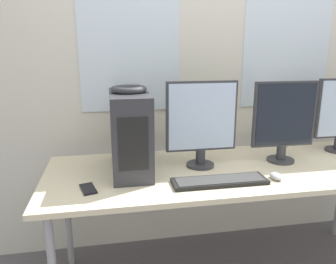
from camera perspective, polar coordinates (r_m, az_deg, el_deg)
The scene contains 9 objects.
wall_back at distance 2.32m, azimuth 7.32°, elevation 12.99°, with size 8.00×0.07×2.70m.
desk at distance 1.98m, azimuth 11.22°, elevation -7.28°, with size 2.15×0.77×0.73m.
pc_tower at distance 1.82m, azimuth -6.63°, elevation -0.08°, with size 0.21×0.47×0.44m.
headphones at distance 1.77m, azimuth -6.86°, elevation 7.42°, with size 0.19×0.19×0.03m.
monitor_main at distance 1.87m, azimuth 5.85°, elevation 1.75°, with size 0.41×0.16×0.50m.
monitor_right_near at distance 2.06m, azimuth 19.56°, elevation 2.01°, with size 0.39×0.16×0.49m.
keyboard at distance 1.72m, azimuth 9.00°, elevation -8.43°, with size 0.49×0.14×0.02m.
mouse at distance 1.84m, azimuth 18.31°, elevation -7.31°, with size 0.06×0.09×0.03m.
cell_phone at distance 1.67m, azimuth -13.74°, elevation -9.59°, with size 0.09×0.14×0.01m.
Camera 1 is at (-0.70, -1.32, 1.41)m, focal length 35.00 mm.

